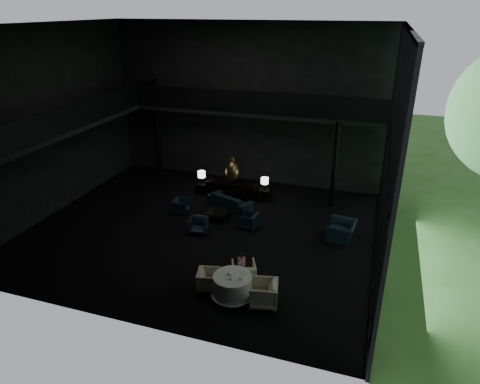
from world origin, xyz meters
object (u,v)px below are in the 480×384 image
(window_armchair, at_px, (342,227))
(dining_chair_north, at_px, (244,271))
(table_lamp_right, at_px, (265,181))
(lounge_armchair_west, at_px, (181,206))
(side_table_left, at_px, (202,188))
(sofa, at_px, (230,198))
(lounge_armchair_east, at_px, (249,221))
(table_lamp_left, at_px, (202,175))
(side_table_right, at_px, (264,195))
(coffee_table, at_px, (218,216))
(lounge_armchair_south, at_px, (199,225))
(dining_chair_west, at_px, (209,279))
(dining_table, at_px, (233,287))
(console, at_px, (232,190))
(bronze_urn, at_px, (232,171))
(dining_chair_east, at_px, (264,291))
(child, at_px, (242,260))

(window_armchair, bearing_deg, dining_chair_north, -30.62)
(table_lamp_right, xyz_separation_m, window_armchair, (3.88, -2.68, -0.42))
(lounge_armchair_west, bearing_deg, side_table_left, -10.20)
(sofa, height_order, lounge_armchair_east, sofa)
(lounge_armchair_east, distance_m, window_armchair, 3.80)
(table_lamp_right, distance_m, lounge_armchair_west, 4.10)
(table_lamp_left, height_order, side_table_right, table_lamp_left)
(coffee_table, bearing_deg, lounge_armchair_south, -103.51)
(dining_chair_west, bearing_deg, dining_chair_north, -66.56)
(table_lamp_right, xyz_separation_m, dining_chair_west, (0.10, -7.29, -0.66))
(table_lamp_left, height_order, lounge_armchair_west, table_lamp_left)
(lounge_armchair_west, bearing_deg, side_table_right, -62.19)
(sofa, distance_m, lounge_armchair_west, 2.30)
(table_lamp_left, relative_size, dining_table, 0.45)
(lounge_armchair_east, bearing_deg, table_lamp_left, -121.71)
(sofa, relative_size, lounge_armchair_south, 3.37)
(console, distance_m, lounge_armchair_south, 3.77)
(bronze_urn, relative_size, side_table_right, 2.26)
(console, xyz_separation_m, sofa, (0.30, -1.04, 0.06))
(coffee_table, height_order, dining_table, dining_table)
(sofa, relative_size, coffee_table, 2.68)
(side_table_right, height_order, dining_table, dining_table)
(console, height_order, lounge_armchair_east, console)
(lounge_armchair_west, distance_m, dining_chair_west, 5.88)
(side_table_left, bearing_deg, console, -1.72)
(sofa, bearing_deg, console, -52.56)
(dining_chair_west, bearing_deg, dining_chair_east, -109.77)
(table_lamp_right, height_order, lounge_armchair_west, table_lamp_right)
(console, height_order, table_lamp_right, table_lamp_right)
(side_table_right, relative_size, dining_table, 0.40)
(bronze_urn, height_order, lounge_armchair_south, bronze_urn)
(coffee_table, bearing_deg, child, -58.85)
(bronze_urn, xyz_separation_m, lounge_armchair_east, (1.69, -2.81, -1.01))
(sofa, relative_size, dining_chair_north, 2.84)
(bronze_urn, relative_size, window_armchair, 0.96)
(console, relative_size, window_armchair, 1.84)
(bronze_urn, height_order, table_lamp_left, bronze_urn)
(side_table_right, distance_m, child, 6.55)
(lounge_armchair_east, distance_m, child, 3.71)
(lounge_armchair_west, xyz_separation_m, dining_chair_north, (4.30, -4.13, 0.09))
(side_table_left, relative_size, dining_chair_west, 0.74)
(dining_chair_west, bearing_deg, coffee_table, 4.15)
(sofa, distance_m, dining_chair_west, 6.28)
(side_table_left, distance_m, sofa, 2.19)
(console, xyz_separation_m, dining_chair_west, (1.70, -7.16, -0.05))
(table_lamp_right, distance_m, lounge_armchair_east, 2.92)
(sofa, bearing_deg, dining_chair_west, 124.43)
(child, bearing_deg, lounge_armchair_south, -43.41)
(lounge_armchair_east, height_order, coffee_table, lounge_armchair_east)
(console, bearing_deg, bronze_urn, 90.00)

